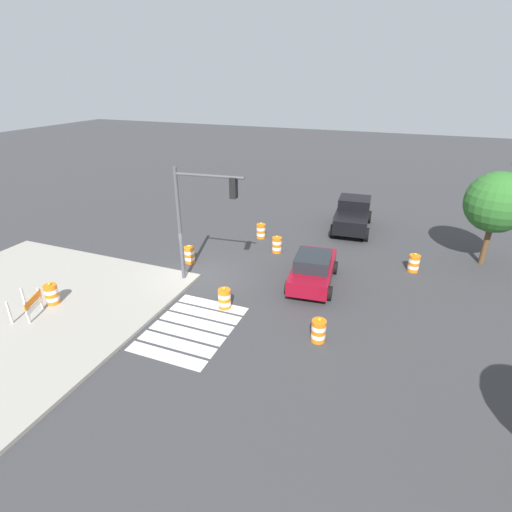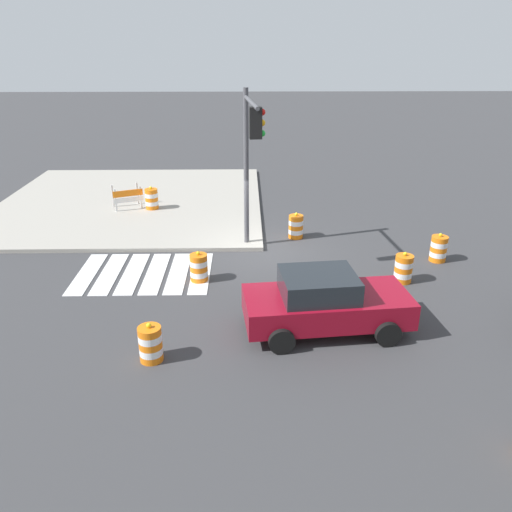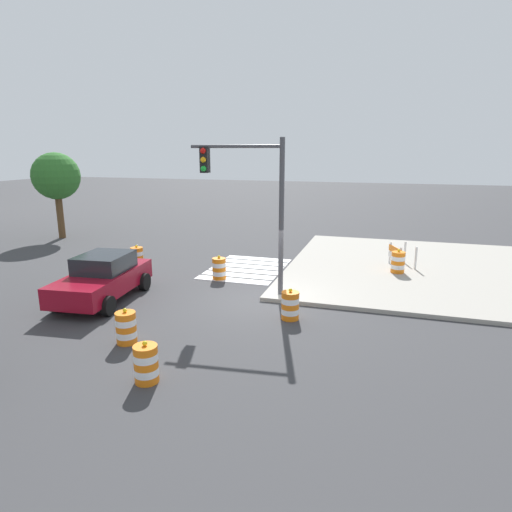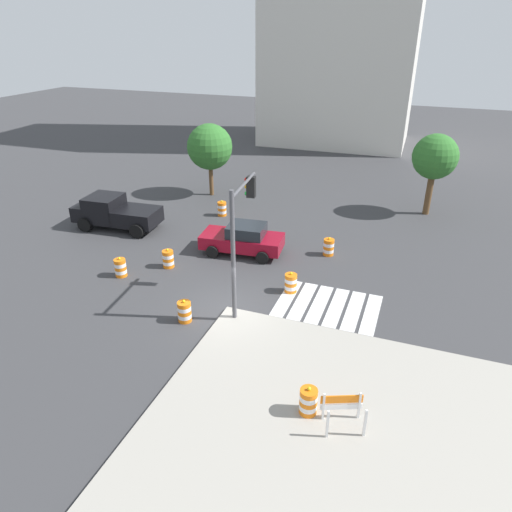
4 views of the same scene
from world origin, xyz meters
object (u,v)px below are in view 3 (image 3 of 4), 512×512
at_px(sports_car, 103,278).
at_px(traffic_barrel_on_sidewalk, 398,262).
at_px(traffic_barrel_near_corner, 219,269).
at_px(traffic_barrel_far_curb, 146,364).
at_px(traffic_barrel_lane_center, 290,305).
at_px(traffic_barrel_median_far, 126,328).
at_px(traffic_light_pole, 249,189).
at_px(traffic_barrel_median_near, 137,257).
at_px(street_tree_streetside_near, 56,177).
at_px(construction_barricade, 398,254).

xyz_separation_m(sports_car, traffic_barrel_on_sidewalk, (6.21, -10.10, -0.21)).
bearing_deg(traffic_barrel_near_corner, traffic_barrel_far_curb, -170.07).
xyz_separation_m(sports_car, traffic_barrel_lane_center, (0.12, -6.79, -0.36)).
bearing_deg(traffic_barrel_on_sidewalk, traffic_barrel_median_far, 141.45).
relative_size(traffic_barrel_far_curb, traffic_barrel_lane_center, 1.00).
distance_m(traffic_barrel_lane_center, traffic_light_pole, 4.33).
relative_size(sports_car, traffic_barrel_median_far, 4.38).
relative_size(sports_car, traffic_barrel_lane_center, 4.38).
distance_m(traffic_barrel_median_near, traffic_barrel_median_far, 8.36).
bearing_deg(traffic_barrel_median_far, sports_car, 44.04).
distance_m(traffic_barrel_median_near, street_tree_streetside_near, 9.83).
distance_m(sports_car, traffic_barrel_near_corner, 4.67).
bearing_deg(street_tree_streetside_near, traffic_barrel_on_sidewalk, -97.96).
bearing_deg(street_tree_streetside_near, traffic_barrel_median_near, -119.70).
xyz_separation_m(traffic_barrel_far_curb, street_tree_streetside_near, (13.55, 13.85, 3.23)).
bearing_deg(sports_car, street_tree_streetside_near, 46.43).
bearing_deg(construction_barricade, sports_car, 125.67).
relative_size(sports_car, construction_barricade, 3.10).
height_order(traffic_barrel_on_sidewalk, traffic_light_pole, traffic_light_pole).
relative_size(traffic_barrel_far_curb, traffic_light_pole, 0.19).
distance_m(traffic_barrel_near_corner, traffic_light_pole, 4.26).
height_order(traffic_barrel_near_corner, traffic_light_pole, traffic_light_pole).
xyz_separation_m(sports_car, traffic_barrel_median_near, (4.33, 1.33, -0.36)).
height_order(sports_car, traffic_barrel_near_corner, sports_car).
relative_size(traffic_barrel_median_near, traffic_barrel_lane_center, 1.00).
relative_size(sports_car, traffic_barrel_on_sidewalk, 4.38).
relative_size(traffic_barrel_median_far, construction_barricade, 0.71).
bearing_deg(construction_barricade, street_tree_streetside_near, 85.12).
xyz_separation_m(construction_barricade, street_tree_streetside_near, (1.67, 19.52, 2.96)).
bearing_deg(traffic_barrel_near_corner, sports_car, 139.52).
height_order(traffic_barrel_near_corner, traffic_barrel_median_far, same).
relative_size(traffic_barrel_far_curb, street_tree_streetside_near, 0.20).
relative_size(traffic_barrel_lane_center, traffic_light_pole, 0.19).
xyz_separation_m(traffic_barrel_lane_center, traffic_light_pole, (1.77, 1.91, 3.46)).
xyz_separation_m(sports_car, construction_barricade, (7.27, -10.13, -0.09)).
distance_m(traffic_barrel_near_corner, construction_barricade, 8.02).
relative_size(traffic_barrel_median_far, traffic_barrel_on_sidewalk, 1.00).
height_order(construction_barricade, traffic_light_pole, traffic_light_pole).
bearing_deg(traffic_barrel_near_corner, traffic_light_pole, -131.84).
xyz_separation_m(traffic_barrel_near_corner, traffic_barrel_far_curb, (-8.16, -1.43, 0.00)).
xyz_separation_m(traffic_barrel_median_near, street_tree_streetside_near, (4.60, 8.06, 3.23)).
height_order(sports_car, traffic_light_pole, traffic_light_pole).
relative_size(traffic_barrel_median_near, construction_barricade, 0.71).
height_order(traffic_barrel_lane_center, traffic_light_pole, traffic_light_pole).
distance_m(traffic_barrel_far_curb, traffic_barrel_on_sidewalk, 12.21).
distance_m(traffic_barrel_far_curb, traffic_light_pole, 7.37).
distance_m(traffic_barrel_near_corner, street_tree_streetside_near, 13.92).
distance_m(traffic_barrel_on_sidewalk, street_tree_streetside_near, 19.92).
height_order(traffic_barrel_far_curb, traffic_light_pole, traffic_light_pole).
xyz_separation_m(traffic_barrel_near_corner, traffic_barrel_lane_center, (-3.43, -3.76, 0.00)).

